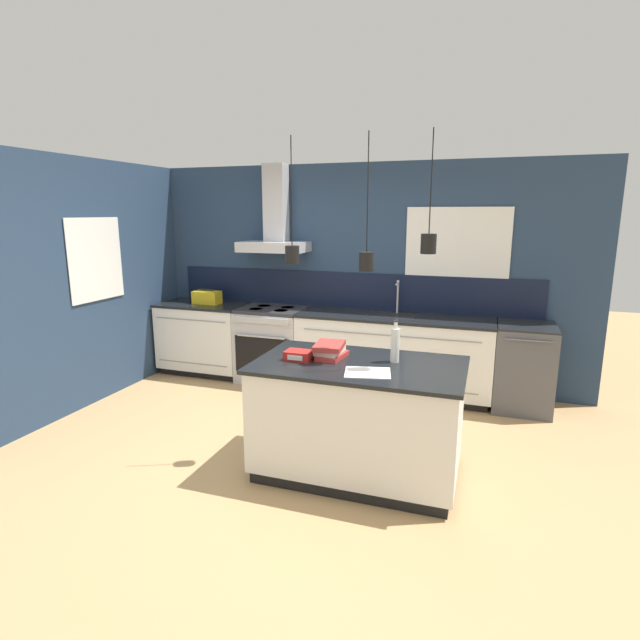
# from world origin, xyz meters

# --- Properties ---
(ground_plane) EXTENTS (16.00, 16.00, 0.00)m
(ground_plane) POSITION_xyz_m (0.00, 0.00, 0.00)
(ground_plane) COLOR tan
(ground_plane) RESTS_ON ground
(wall_back) EXTENTS (5.60, 2.25, 2.60)m
(wall_back) POSITION_xyz_m (-0.05, 2.00, 1.36)
(wall_back) COLOR navy
(wall_back) RESTS_ON ground_plane
(wall_left) EXTENTS (0.08, 3.80, 2.60)m
(wall_left) POSITION_xyz_m (-2.43, 0.70, 1.30)
(wall_left) COLOR navy
(wall_left) RESTS_ON ground_plane
(counter_run_left) EXTENTS (1.12, 0.64, 0.91)m
(counter_run_left) POSITION_xyz_m (-1.81, 1.69, 0.46)
(counter_run_left) COLOR black
(counter_run_left) RESTS_ON ground_plane
(counter_run_sink) EXTENTS (2.19, 0.64, 1.29)m
(counter_run_sink) POSITION_xyz_m (0.63, 1.69, 0.46)
(counter_run_sink) COLOR black
(counter_run_sink) RESTS_ON ground_plane
(oven_range) EXTENTS (0.80, 0.66, 0.91)m
(oven_range) POSITION_xyz_m (-0.86, 1.69, 0.46)
(oven_range) COLOR #B5B5BA
(oven_range) RESTS_ON ground_plane
(dishwasher) EXTENTS (0.58, 0.65, 0.91)m
(dishwasher) POSITION_xyz_m (2.01, 1.69, 0.46)
(dishwasher) COLOR #4C4C51
(dishwasher) RESTS_ON ground_plane
(kitchen_island) EXTENTS (1.60, 0.95, 0.91)m
(kitchen_island) POSITION_xyz_m (0.70, -0.16, 0.46)
(kitchen_island) COLOR black
(kitchen_island) RESTS_ON ground_plane
(bottle_on_island) EXTENTS (0.07, 0.07, 0.33)m
(bottle_on_island) POSITION_xyz_m (0.96, -0.05, 1.05)
(bottle_on_island) COLOR silver
(bottle_on_island) RESTS_ON kitchen_island
(book_stack) EXTENTS (0.25, 0.33, 0.12)m
(book_stack) POSITION_xyz_m (0.45, -0.09, 0.97)
(book_stack) COLOR #B2332D
(book_stack) RESTS_ON kitchen_island
(red_supply_box) EXTENTS (0.20, 0.16, 0.07)m
(red_supply_box) POSITION_xyz_m (0.23, -0.23, 0.95)
(red_supply_box) COLOR red
(red_supply_box) RESTS_ON kitchen_island
(paper_pile) EXTENTS (0.38, 0.33, 0.01)m
(paper_pile) POSITION_xyz_m (0.82, -0.38, 0.91)
(paper_pile) COLOR silver
(paper_pile) RESTS_ON kitchen_island
(yellow_toolbox) EXTENTS (0.34, 0.18, 0.19)m
(yellow_toolbox) POSITION_xyz_m (-1.75, 1.69, 0.99)
(yellow_toolbox) COLOR gold
(yellow_toolbox) RESTS_ON counter_run_left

